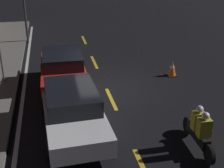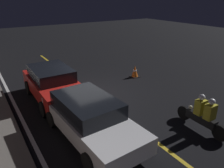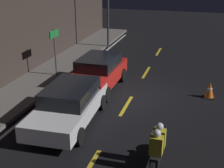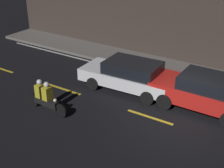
{
  "view_description": "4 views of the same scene",
  "coord_description": "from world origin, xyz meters",
  "px_view_note": "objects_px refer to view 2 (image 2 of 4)",
  "views": [
    {
      "loc": [
        -11.96,
        2.23,
        5.5
      ],
      "look_at": [
        -1.46,
        0.06,
        0.85
      ],
      "focal_mm": 50.0,
      "sensor_mm": 36.0,
      "label": 1
    },
    {
      "loc": [
        -8.74,
        4.51,
        4.55
      ],
      "look_at": [
        -1.6,
        -0.08,
        1.1
      ],
      "focal_mm": 35.0,
      "sensor_mm": 36.0,
      "label": 2
    },
    {
      "loc": [
        -12.5,
        -2.8,
        5.53
      ],
      "look_at": [
        -1.64,
        0.43,
        1.17
      ],
      "focal_mm": 50.0,
      "sensor_mm": 36.0,
      "label": 3
    },
    {
      "loc": [
        3.49,
        -9.67,
        6.63
      ],
      "look_at": [
        -2.84,
        0.07,
        0.95
      ],
      "focal_mm": 50.0,
      "sensor_mm": 36.0,
      "label": 4
    }
  ],
  "objects_px": {
    "motorcycle": "(203,114)",
    "taxi_red": "(53,83)",
    "traffic_cone_near": "(135,71)",
    "sedan_white": "(89,117)"
  },
  "relations": [
    {
      "from": "sedan_white",
      "to": "taxi_red",
      "type": "relative_size",
      "value": 1.07
    },
    {
      "from": "motorcycle",
      "to": "traffic_cone_near",
      "type": "distance_m",
      "value": 5.9
    },
    {
      "from": "taxi_red",
      "to": "motorcycle",
      "type": "xyz_separation_m",
      "value": [
        -5.37,
        -3.64,
        -0.17
      ]
    },
    {
      "from": "sedan_white",
      "to": "traffic_cone_near",
      "type": "height_order",
      "value": "sedan_white"
    },
    {
      "from": "motorcycle",
      "to": "traffic_cone_near",
      "type": "bearing_deg",
      "value": -12.11
    },
    {
      "from": "sedan_white",
      "to": "motorcycle",
      "type": "distance_m",
      "value": 4.02
    },
    {
      "from": "sedan_white",
      "to": "traffic_cone_near",
      "type": "xyz_separation_m",
      "value": [
        3.83,
        -4.99,
        -0.39
      ]
    },
    {
      "from": "motorcycle",
      "to": "taxi_red",
      "type": "bearing_deg",
      "value": 36.2
    },
    {
      "from": "traffic_cone_near",
      "to": "motorcycle",
      "type": "bearing_deg",
      "value": 165.83
    },
    {
      "from": "sedan_white",
      "to": "traffic_cone_near",
      "type": "bearing_deg",
      "value": 124.75
    }
  ]
}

